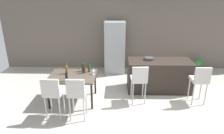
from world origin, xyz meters
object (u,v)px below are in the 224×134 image
Objects in this scene: wine_bottle_inner at (84,69)px; wine_bottle_corner at (83,67)px; fruit_bowl at (149,59)px; bar_chair_middle at (200,79)px; wine_bottle_left at (89,68)px; wine_bottle_middle at (67,70)px; dining_chair_far at (77,92)px; dining_chair_near at (52,92)px; wine_glass_right at (93,70)px; bar_chair_left at (139,78)px; wine_bottle_end at (67,77)px; dining_table at (73,78)px; refrigerator at (115,47)px; potted_plant at (197,64)px; kitchen_island at (159,75)px.

wine_bottle_inner is 0.13m from wine_bottle_corner.
wine_bottle_corner is at bearing -165.00° from fruit_bowl.
bar_chair_middle is at bearing -6.70° from wine_bottle_corner.
wine_bottle_left is 0.60m from wine_bottle_middle.
dining_chair_far is 1.13m from wine_bottle_left.
dining_chair_near is 6.03× the size of wine_glass_right.
wine_bottle_end is at bearing -170.36° from bar_chair_left.
wine_bottle_middle reaches higher than dining_table.
bar_chair_left is 0.87× the size of dining_table.
refrigerator is at bearing 70.46° from wine_bottle_left.
refrigerator reaches higher than wine_bottle_corner.
wine_bottle_end is 1.01× the size of fruit_bowl.
wine_bottle_middle is 2.42m from refrigerator.
dining_chair_far is 3.14m from refrigerator.
potted_plant is at bearing 38.11° from dining_chair_far.
refrigerator is (0.80, 2.01, 0.07)m from wine_bottle_inner.
dining_chair_near is 1.32m from wine_bottle_left.
potted_plant is at bearing 43.18° from bar_chair_left.
wine_bottle_corner is 2.07m from refrigerator.
wine_glass_right is 4.17m from potted_plant.
wine_bottle_middle is at bearing 83.55° from dining_chair_near.
bar_chair_middle reaches higher than wine_bottle_end.
refrigerator is (1.15, 2.55, 0.07)m from wine_bottle_end.
bar_chair_left is at bearing -1.79° from dining_table.
bar_chair_left is 6.03× the size of wine_glass_right.
dining_table is 0.38m from wine_bottle_inner.
bar_chair_middle is at bearing 5.19° from wine_bottle_end.
kitchen_island is 10.59× the size of wine_glass_right.
dining_chair_near is at bearing -118.88° from wine_bottle_inner.
wine_bottle_inner is (-1.45, 0.24, 0.15)m from bar_chair_left.
dining_table is 4.00× the size of wine_bottle_middle.
wine_bottle_inner is 0.16m from wine_bottle_left.
refrigerator is 3.51× the size of potted_plant.
wine_bottle_left is at bearing 37.69° from wine_bottle_inner.
wine_bottle_corner reaches higher than fruit_bowl.
wine_bottle_left is 0.79m from wine_bottle_end.
wine_bottle_left is 2.03m from refrigerator.
wine_bottle_left is at bearing -9.78° from wine_bottle_corner.
kitchen_island is at bearing -14.92° from fruit_bowl.
bar_chair_middle is at bearing -35.77° from fruit_bowl.
bar_chair_middle is (0.88, -0.78, 0.24)m from kitchen_island.
bar_chair_middle is at bearing -110.09° from potted_plant.
bar_chair_middle is 1.00× the size of dining_chair_near.
wine_bottle_end reaches higher than dining_table.
refrigerator reaches higher than kitchen_island.
dining_table is 4.17× the size of wine_bottle_corner.
dining_chair_near is 0.55m from wine_bottle_end.
dining_chair_near is at bearing -96.45° from wine_bottle_middle.
wine_bottle_end is at bearing -142.68° from wine_glass_right.
dining_chair_near is at bearing -114.15° from wine_bottle_end.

